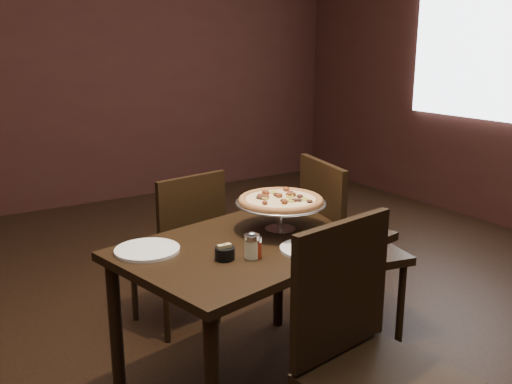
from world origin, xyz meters
TOP-DOWN VIEW (x-y plane):
  - room at (0.06, 0.03)m, footprint 6.04×7.04m
  - dining_table at (-0.08, 0.03)m, footprint 1.26×0.97m
  - pizza_stand at (0.11, 0.09)m, footprint 0.42×0.42m
  - parmesan_shaker at (-0.19, -0.13)m, footprint 0.06×0.06m
  - pepper_flake_shaker at (-0.17, -0.13)m, footprint 0.05×0.05m
  - packet_caddy at (-0.29, -0.08)m, footprint 0.08×0.08m
  - napkin_stack at (0.23, -0.17)m, footprint 0.18×0.18m
  - plate_left at (-0.51, 0.17)m, footprint 0.27×0.27m
  - plate_near at (0.06, -0.19)m, footprint 0.25×0.25m
  - serving_spatula at (0.06, -0.03)m, footprint 0.13×0.13m
  - chair_far at (-0.10, 0.72)m, footprint 0.47×0.47m
  - chair_near at (-0.10, -0.73)m, footprint 0.52×0.52m
  - chair_side at (0.57, 0.18)m, footprint 0.54×0.54m

SIDE VIEW (x-z plane):
  - chair_far at x=-0.10m, z-range 0.04..0.93m
  - chair_side at x=0.57m, z-range 0.05..1.02m
  - chair_near at x=-0.10m, z-range 0.05..1.03m
  - dining_table at x=-0.08m, z-range 0.26..0.97m
  - plate_near at x=0.06m, z-range 0.71..0.72m
  - plate_left at x=-0.51m, z-range 0.71..0.72m
  - napkin_stack at x=0.23m, z-range 0.71..0.73m
  - packet_caddy at x=-0.29m, z-range 0.70..0.77m
  - pepper_flake_shaker at x=-0.17m, z-range 0.71..0.80m
  - parmesan_shaker at x=-0.19m, z-range 0.71..0.82m
  - serving_spatula at x=0.06m, z-range 0.84..0.86m
  - pizza_stand at x=0.11m, z-range 0.76..0.94m
  - room at x=0.06m, z-range -0.02..2.82m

